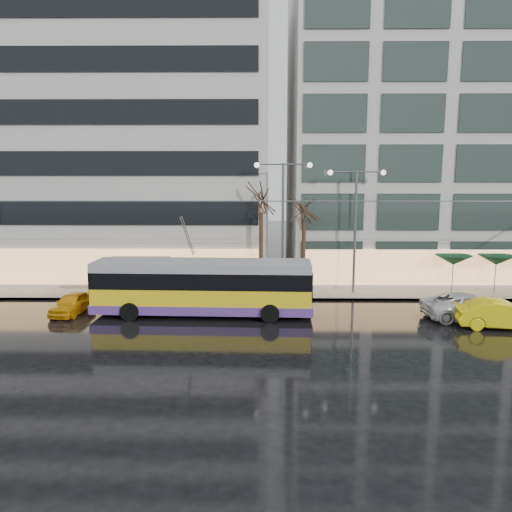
{
  "coord_description": "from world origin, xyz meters",
  "views": [
    {
      "loc": [
        0.45,
        -23.57,
        8.24
      ],
      "look_at": [
        0.2,
        5.0,
        3.67
      ],
      "focal_mm": 35.0,
      "sensor_mm": 36.0,
      "label": 1
    }
  ],
  "objects_px": {
    "trolleybus": "(203,289)",
    "taxi_a": "(72,303)",
    "street_lamp_near": "(283,209)",
    "bus_shelter": "(134,267)"
  },
  "relations": [
    {
      "from": "trolleybus",
      "to": "taxi_a",
      "type": "distance_m",
      "value": 8.04
    },
    {
      "from": "street_lamp_near",
      "to": "taxi_a",
      "type": "xyz_separation_m",
      "value": [
        -12.96,
        -5.1,
        -5.35
      ]
    },
    {
      "from": "trolleybus",
      "to": "bus_shelter",
      "type": "height_order",
      "value": "trolleybus"
    },
    {
      "from": "trolleybus",
      "to": "taxi_a",
      "type": "xyz_separation_m",
      "value": [
        -7.97,
        0.31,
        -0.98
      ]
    },
    {
      "from": "taxi_a",
      "to": "street_lamp_near",
      "type": "bearing_deg",
      "value": 27.86
    },
    {
      "from": "bus_shelter",
      "to": "street_lamp_near",
      "type": "distance_m",
      "value": 11.14
    },
    {
      "from": "taxi_a",
      "to": "trolleybus",
      "type": "bearing_deg",
      "value": 4.12
    },
    {
      "from": "trolleybus",
      "to": "street_lamp_near",
      "type": "distance_m",
      "value": 8.56
    },
    {
      "from": "street_lamp_near",
      "to": "taxi_a",
      "type": "bearing_deg",
      "value": -158.5
    },
    {
      "from": "bus_shelter",
      "to": "taxi_a",
      "type": "height_order",
      "value": "bus_shelter"
    }
  ]
}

